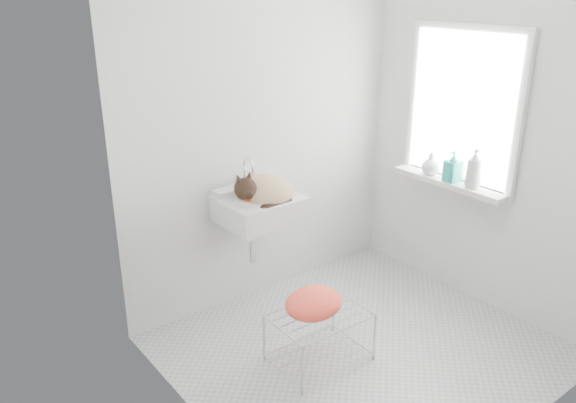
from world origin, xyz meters
TOP-DOWN VIEW (x-y plane):
  - floor at (0.00, 0.00)m, footprint 2.20×2.00m
  - back_wall at (0.00, 1.00)m, footprint 2.20×0.02m
  - right_wall at (1.10, 0.00)m, footprint 0.02×2.00m
  - left_wall at (-1.10, 0.00)m, footprint 0.02×2.00m
  - window_glass at (1.09, 0.20)m, footprint 0.01×0.80m
  - window_frame at (1.07, 0.20)m, footprint 0.04×0.90m
  - windowsill at (1.01, 0.20)m, footprint 0.16×0.88m
  - sink at (-0.24, 0.74)m, footprint 0.50×0.44m
  - faucet at (-0.24, 0.92)m, footprint 0.18×0.13m
  - cat at (-0.22, 0.72)m, footprint 0.46×0.40m
  - wire_rack at (-0.28, 0.07)m, footprint 0.55×0.40m
  - towel at (-0.32, 0.09)m, footprint 0.38×0.28m
  - bottle_a at (1.00, 0.01)m, footprint 0.12×0.12m
  - bottle_b at (1.00, 0.18)m, footprint 0.11×0.11m
  - bottle_c at (1.00, 0.37)m, footprint 0.17×0.17m

SIDE VIEW (x-z plane):
  - floor at x=0.00m, z-range -0.01..0.01m
  - wire_rack at x=-0.28m, z-range -0.01..0.31m
  - towel at x=-0.32m, z-range 0.28..0.43m
  - windowsill at x=1.01m, z-range 0.81..0.85m
  - sink at x=-0.24m, z-range 0.75..0.95m
  - bottle_a at x=1.00m, z-range 0.73..0.97m
  - bottle_b at x=1.00m, z-range 0.74..0.96m
  - bottle_c at x=1.00m, z-range 0.77..0.93m
  - cat at x=-0.22m, z-range 0.76..1.02m
  - faucet at x=-0.24m, z-range 0.90..1.08m
  - back_wall at x=0.00m, z-range 0.00..2.50m
  - right_wall at x=1.10m, z-range 0.00..2.50m
  - left_wall at x=-1.10m, z-range 0.00..2.50m
  - window_glass at x=1.09m, z-range 0.85..1.85m
  - window_frame at x=1.07m, z-range 0.80..1.90m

